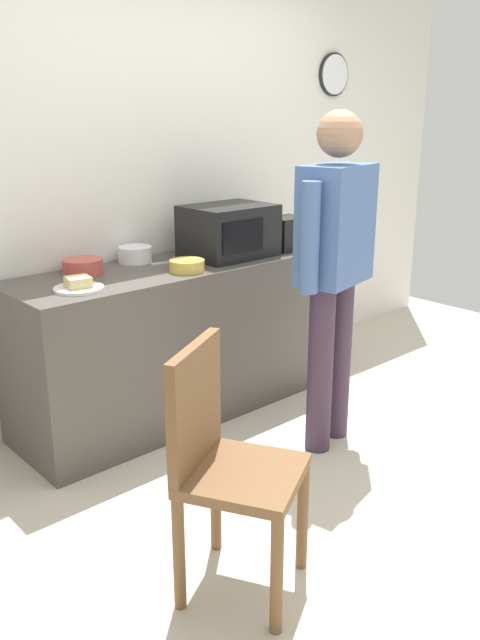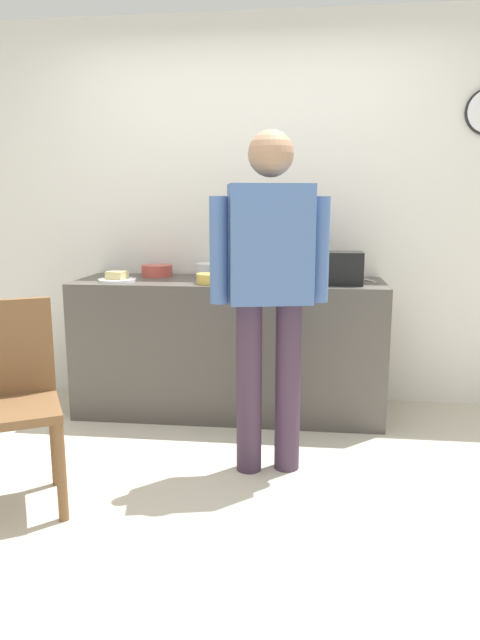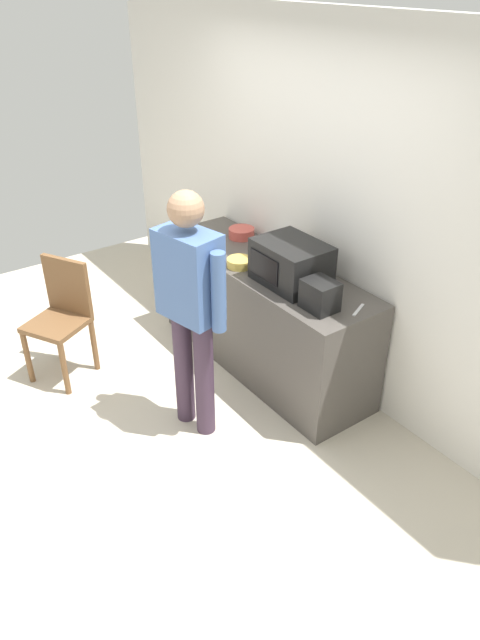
{
  "view_description": "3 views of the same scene",
  "coord_description": "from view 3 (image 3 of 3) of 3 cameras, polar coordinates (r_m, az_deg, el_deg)",
  "views": [
    {
      "loc": [
        -2.27,
        -1.67,
        1.7
      ],
      "look_at": [
        -0.09,
        0.75,
        0.66
      ],
      "focal_mm": 36.75,
      "sensor_mm": 36.0,
      "label": 1
    },
    {
      "loc": [
        0.39,
        -2.42,
        1.36
      ],
      "look_at": [
        0.0,
        0.84,
        0.7
      ],
      "focal_mm": 32.05,
      "sensor_mm": 36.0,
      "label": 2
    },
    {
      "loc": [
        3.02,
        -1.26,
        2.81
      ],
      "look_at": [
        0.19,
        0.78,
        0.71
      ],
      "focal_mm": 33.21,
      "sensor_mm": 36.0,
      "label": 3
    }
  ],
  "objects": [
    {
      "name": "ground_plane",
      "position": [
        4.31,
        -10.06,
        -10.18
      ],
      "size": [
        6.0,
        6.0,
        0.0
      ],
      "primitive_type": "plane",
      "color": "beige"
    },
    {
      "name": "back_wall",
      "position": [
        4.41,
        7.44,
        10.89
      ],
      "size": [
        5.4,
        0.13,
        2.6
      ],
      "color": "silver",
      "rests_on": "ground_plane"
    },
    {
      "name": "kitchen_counter",
      "position": [
        4.64,
        2.28,
        0.41
      ],
      "size": [
        1.99,
        0.62,
        0.89
      ],
      "primitive_type": "cube",
      "color": "#4C4742",
      "rests_on": "ground_plane"
    },
    {
      "name": "microwave",
      "position": [
        4.12,
        4.95,
        5.48
      ],
      "size": [
        0.5,
        0.39,
        0.3
      ],
      "color": "black",
      "rests_on": "kitchen_counter"
    },
    {
      "name": "sandwich_plate",
      "position": [
        4.88,
        -3.9,
        8.11
      ],
      "size": [
        0.24,
        0.24,
        0.07
      ],
      "color": "white",
      "rests_on": "kitchen_counter"
    },
    {
      "name": "salad_bowl",
      "position": [
        4.64,
        3.18,
        7.2
      ],
      "size": [
        0.19,
        0.19,
        0.09
      ],
      "primitive_type": "cylinder",
      "color": "white",
      "rests_on": "kitchen_counter"
    },
    {
      "name": "cereal_bowl",
      "position": [
        4.88,
        0.14,
        8.4
      ],
      "size": [
        0.21,
        0.21,
        0.08
      ],
      "primitive_type": "cylinder",
      "color": "#C64C42",
      "rests_on": "kitchen_counter"
    },
    {
      "name": "mixing_bowl",
      "position": [
        4.38,
        -0.04,
        5.56
      ],
      "size": [
        0.19,
        0.19,
        0.06
      ],
      "primitive_type": "cylinder",
      "color": "gold",
      "rests_on": "kitchen_counter"
    },
    {
      "name": "toaster",
      "position": [
        3.83,
        7.72,
        2.37
      ],
      "size": [
        0.22,
        0.18,
        0.2
      ],
      "primitive_type": "cube",
      "color": "black",
      "rests_on": "kitchen_counter"
    },
    {
      "name": "fork_utensil",
      "position": [
        4.51,
        2.59,
        5.87
      ],
      "size": [
        0.17,
        0.06,
        0.01
      ],
      "primitive_type": "cube",
      "rotation": [
        0.0,
        0.0,
        2.92
      ],
      "color": "silver",
      "rests_on": "kitchen_counter"
    },
    {
      "name": "spoon_utensil",
      "position": [
        3.9,
        11.34,
        0.97
      ],
      "size": [
        0.09,
        0.16,
        0.01
      ],
      "primitive_type": "cube",
      "rotation": [
        0.0,
        0.0,
        1.99
      ],
      "color": "silver",
      "rests_on": "kitchen_counter"
    },
    {
      "name": "person_standing",
      "position": [
        3.72,
        -4.82,
        1.97
      ],
      "size": [
        0.58,
        0.32,
        1.71
      ],
      "color": "#3D2B3E",
      "rests_on": "ground_plane"
    },
    {
      "name": "wooden_chair",
      "position": [
        4.7,
        -16.78,
        0.59
      ],
      "size": [
        0.54,
        0.54,
        0.94
      ],
      "color": "brown",
      "rests_on": "ground_plane"
    }
  ]
}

